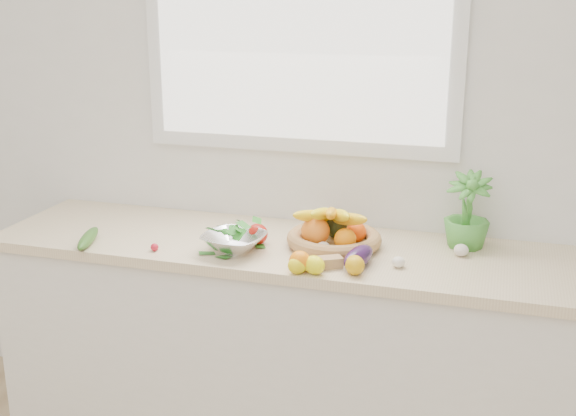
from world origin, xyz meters
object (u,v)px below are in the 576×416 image
(colander_with_spinach, at_px, (234,237))
(potted_herb, at_px, (467,213))
(cucumber, at_px, (88,238))
(fruit_basket, at_px, (333,234))
(eggplant, at_px, (358,257))
(apple, at_px, (257,234))

(colander_with_spinach, bearing_deg, potted_herb, 21.15)
(potted_herb, bearing_deg, cucumber, -164.23)
(potted_herb, height_order, fruit_basket, potted_herb)
(eggplant, relative_size, cucumber, 0.75)
(apple, relative_size, cucumber, 0.33)
(apple, relative_size, potted_herb, 0.26)
(potted_herb, distance_m, colander_with_spinach, 0.88)
(eggplant, height_order, cucumber, eggplant)
(fruit_basket, xyz_separation_m, colander_with_spinach, (-0.34, -0.17, 0.01))
(cucumber, xyz_separation_m, fruit_basket, (0.91, 0.24, 0.03))
(colander_with_spinach, bearing_deg, apple, 65.55)
(apple, distance_m, cucumber, 0.65)
(potted_herb, xyz_separation_m, colander_with_spinach, (-0.82, -0.32, -0.08))
(fruit_basket, bearing_deg, colander_with_spinach, -153.35)
(eggplant, xyz_separation_m, colander_with_spinach, (-0.47, 0.01, 0.02))
(eggplant, bearing_deg, cucumber, -176.39)
(eggplant, distance_m, fruit_basket, 0.22)
(eggplant, relative_size, colander_with_spinach, 0.72)
(potted_herb, distance_m, fruit_basket, 0.51)
(eggplant, bearing_deg, colander_with_spinach, 178.77)
(cucumber, xyz_separation_m, colander_with_spinach, (0.57, 0.08, 0.04))
(apple, relative_size, eggplant, 0.43)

